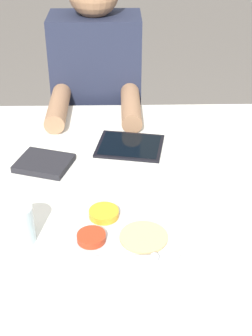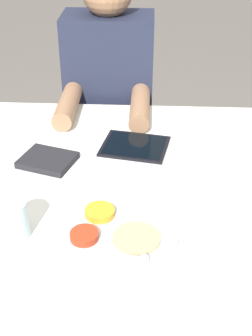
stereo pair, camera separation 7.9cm
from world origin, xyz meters
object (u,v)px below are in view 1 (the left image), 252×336
Objects in this scene: thali_tray at (119,234)px; tablet_device at (130,146)px; person_diner at (98,129)px; red_notebook at (44,164)px; drinking_glass at (19,224)px.

tablet_device is (0.04, 0.44, -0.00)m from thali_tray.
person_diner is (-0.08, 0.89, -0.18)m from thali_tray.
person_diner reaches higher than thali_tray.
thali_tray is at bearing -84.72° from person_diner.
tablet_device is 0.50m from person_diner.
person_diner is (-0.12, 0.46, -0.18)m from tablet_device.
thali_tray is at bearing -55.67° from red_notebook.
tablet_device is (0.26, 0.11, -0.00)m from red_notebook.
thali_tray is 0.24m from drinking_glass.
person_diner reaches higher than drinking_glass.
tablet_device is 0.52m from drinking_glass.
person_diner reaches higher than red_notebook.
drinking_glass is (-0.15, -0.90, 0.22)m from person_diner.
red_notebook is 0.34m from drinking_glass.
drinking_glass reaches higher than red_notebook.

